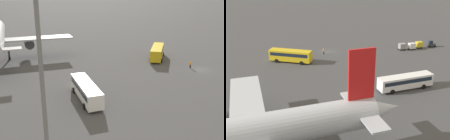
{
  "view_description": "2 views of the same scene",
  "coord_description": "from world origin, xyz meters",
  "views": [
    {
      "loc": [
        -54.81,
        39.02,
        19.96
      ],
      "look_at": [
        -3.47,
        23.15,
        3.07
      ],
      "focal_mm": 45.0,
      "sensor_mm": 36.0,
      "label": 1
    },
    {
      "loc": [
        20.27,
        78.64,
        26.33
      ],
      "look_at": [
        3.95,
        23.65,
        3.57
      ],
      "focal_mm": 45.0,
      "sensor_mm": 36.0,
      "label": 2
    }
  ],
  "objects": [
    {
      "name": "shuttle_bus_far",
      "position": [
        -9.43,
        29.78,
        1.85
      ],
      "size": [
        12.55,
        3.57,
        3.06
      ],
      "rotation": [
        0.0,
        0.0,
        0.05
      ],
      "color": "white",
      "rests_on": "ground"
    },
    {
      "name": "cargo_cart_yellow",
      "position": [
        -28.54,
        4.18,
        1.19
      ],
      "size": [
        2.05,
        1.74,
        2.06
      ],
      "rotation": [
        0.0,
        0.0,
        -0.03
      ],
      "color": "#38383D",
      "rests_on": "ground"
    },
    {
      "name": "shuttle_bus_near",
      "position": [
        12.06,
        5.54,
        1.99
      ],
      "size": [
        11.45,
        8.31,
        3.33
      ],
      "rotation": [
        0.0,
        0.0,
        -0.53
      ],
      "color": "gold",
      "rests_on": "ground"
    },
    {
      "name": "airplane",
      "position": [
        23.87,
        46.86,
        5.82
      ],
      "size": [
        46.2,
        39.77,
        15.5
      ],
      "rotation": [
        0.0,
        0.0,
        0.04
      ],
      "color": "#B2B7C1",
      "rests_on": "ground"
    },
    {
      "name": "cargo_cart_white",
      "position": [
        -25.5,
        4.98,
        1.19
      ],
      "size": [
        2.05,
        1.74,
        2.06
      ],
      "rotation": [
        0.0,
        0.0,
        -0.03
      ],
      "color": "#38383D",
      "rests_on": "ground"
    },
    {
      "name": "worker_person",
      "position": [
        1.83,
        1.61,
        0.87
      ],
      "size": [
        0.38,
        0.38,
        1.74
      ],
      "color": "#1E1E2D",
      "rests_on": "ground"
    },
    {
      "name": "ground_plane",
      "position": [
        0.0,
        0.0,
        0.0
      ],
      "size": [
        600.0,
        600.0,
        0.0
      ],
      "primitive_type": "plane",
      "color": "#424244"
    },
    {
      "name": "baggage_tug",
      "position": [
        -33.09,
        4.08,
        0.94
      ],
      "size": [
        2.63,
        2.09,
        2.1
      ],
      "rotation": [
        0.0,
        0.0,
        -0.22
      ],
      "color": "#333338",
      "rests_on": "ground"
    },
    {
      "name": "cargo_cart_grey",
      "position": [
        -22.46,
        4.44,
        1.19
      ],
      "size": [
        2.05,
        1.74,
        2.06
      ],
      "rotation": [
        0.0,
        0.0,
        -0.03
      ],
      "color": "#38383D",
      "rests_on": "ground"
    }
  ]
}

